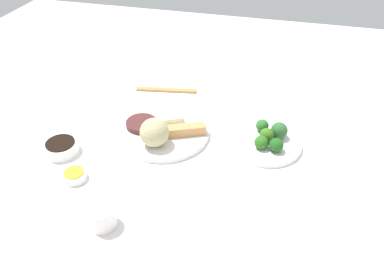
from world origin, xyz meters
The scene contains 18 objects.
tabletop centered at (0.00, 0.00, 0.01)m, with size 2.20×2.20×0.02m, color white.
main_plate centered at (0.01, 0.04, 0.03)m, with size 0.27×0.27×0.02m, color white.
rice_scoop centered at (0.01, -0.03, 0.08)m, with size 0.08×0.08×0.08m, color tan.
spring_roll centered at (0.08, 0.04, 0.05)m, with size 0.11×0.03×0.03m, color tan.
crab_rangoon_wonton centered at (0.01, 0.11, 0.04)m, with size 0.06×0.07×0.02m, color beige.
stir_fry_heap centered at (-0.06, 0.05, 0.04)m, with size 0.09×0.09×0.02m, color #512525.
broccoli_plate centered at (0.31, 0.07, 0.03)m, with size 0.21×0.21×0.01m, color white.
broccoli_floret_0 centered at (0.29, 0.12, 0.05)m, with size 0.04×0.04×0.04m, color #2B6C2A.
broccoli_floret_1 centered at (0.31, 0.07, 0.05)m, with size 0.04×0.04×0.04m, color #3A731D.
broccoli_floret_2 centered at (0.30, 0.03, 0.05)m, with size 0.04×0.04×0.04m, color #296B1D.
broccoli_floret_4 centered at (0.34, 0.03, 0.05)m, with size 0.04×0.04×0.04m, color #1F5A1C.
broccoli_floret_5 centered at (0.34, 0.10, 0.06)m, with size 0.05×0.05×0.05m, color #2F6231.
soy_sauce_bowl centered at (-0.24, -0.11, 0.04)m, with size 0.10×0.10×0.03m, color white.
soy_sauce_bowl_liquid centered at (-0.24, -0.11, 0.05)m, with size 0.08×0.08×0.00m, color black.
sauce_ramekin_hot_mustard centered at (-0.15, -0.20, 0.03)m, with size 0.06×0.06×0.02m, color white.
sauce_ramekin_hot_mustard_liquid centered at (-0.15, -0.20, 0.04)m, with size 0.05×0.05×0.00m, color yellow.
teacup centered at (-0.02, -0.32, 0.05)m, with size 0.06×0.06×0.05m, color white.
chopsticks_pair centered at (-0.06, 0.29, 0.02)m, with size 0.21×0.02×0.01m, color #AB8346.
Camera 1 is at (0.32, -0.83, 0.71)m, focal length 35.96 mm.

